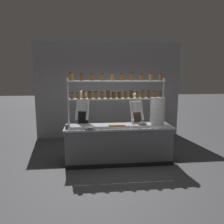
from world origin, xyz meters
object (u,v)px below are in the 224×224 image
(prep_bowl_center_front, at_px, (143,123))
(serving_cup_by_board, at_px, (67,127))
(container_stack, at_px, (157,111))
(cutting_board, at_px, (117,125))
(prep_bowl_near_left, at_px, (90,128))
(chef_center, at_px, (136,119))
(serving_cup_front, at_px, (133,122))
(chef_left, at_px, (83,118))
(spice_shelf_unit, at_px, (117,92))

(prep_bowl_center_front, xyz_separation_m, serving_cup_by_board, (-1.86, -0.29, 0.02))
(container_stack, distance_m, cutting_board, 1.09)
(cutting_board, relative_size, prep_bowl_near_left, 1.68)
(cutting_board, bearing_deg, chef_center, 42.00)
(serving_cup_by_board, bearing_deg, prep_bowl_center_front, 8.77)
(serving_cup_front, bearing_deg, container_stack, -9.04)
(chef_left, bearing_deg, chef_center, 14.93)
(chef_center, bearing_deg, spice_shelf_unit, -164.43)
(chef_center, bearing_deg, serving_cup_front, -122.60)
(chef_left, height_order, prep_bowl_near_left, chef_left)
(cutting_board, distance_m, serving_cup_by_board, 1.22)
(container_stack, relative_size, serving_cup_by_board, 6.42)
(container_stack, height_order, prep_bowl_near_left, container_stack)
(container_stack, bearing_deg, chef_left, 164.46)
(cutting_board, height_order, serving_cup_front, serving_cup_front)
(serving_cup_by_board, bearing_deg, spice_shelf_unit, 23.60)
(spice_shelf_unit, height_order, prep_bowl_center_front, spice_shelf_unit)
(serving_cup_front, distance_m, serving_cup_by_board, 1.67)
(chef_center, bearing_deg, container_stack, -57.91)
(chef_left, xyz_separation_m, cutting_board, (0.83, -0.57, -0.09))
(cutting_board, height_order, prep_bowl_center_front, prep_bowl_center_front)
(prep_bowl_near_left, relative_size, serving_cup_by_board, 2.28)
(chef_left, xyz_separation_m, serving_cup_front, (1.27, -0.42, -0.05))
(chef_center, distance_m, serving_cup_front, 0.43)
(cutting_board, bearing_deg, serving_cup_by_board, -167.30)
(prep_bowl_center_front, bearing_deg, prep_bowl_near_left, -164.04)
(container_stack, xyz_separation_m, serving_cup_by_board, (-2.23, -0.31, -0.28))
(chef_center, height_order, cutting_board, chef_center)
(spice_shelf_unit, xyz_separation_m, cutting_board, (-0.04, -0.27, -0.81))
(cutting_board, bearing_deg, serving_cup_front, 18.24)
(prep_bowl_near_left, xyz_separation_m, prep_bowl_center_front, (1.33, 0.38, -0.00))
(chef_left, xyz_separation_m, prep_bowl_center_front, (1.51, -0.55, -0.07))
(chef_left, xyz_separation_m, serving_cup_by_board, (-0.36, -0.84, -0.05))
(chef_center, relative_size, container_stack, 2.51)
(serving_cup_front, bearing_deg, prep_bowl_center_front, -27.25)
(spice_shelf_unit, height_order, chef_left, spice_shelf_unit)
(serving_cup_by_board, bearing_deg, container_stack, 8.01)
(serving_cup_front, bearing_deg, chef_left, 161.47)
(cutting_board, bearing_deg, prep_bowl_center_front, 1.65)
(cutting_board, bearing_deg, spice_shelf_unit, 82.35)
(prep_bowl_center_front, bearing_deg, chef_left, 160.01)
(chef_center, distance_m, prep_bowl_near_left, 1.54)
(spice_shelf_unit, bearing_deg, prep_bowl_near_left, -137.87)
(prep_bowl_center_front, relative_size, serving_cup_front, 2.05)
(spice_shelf_unit, height_order, container_stack, spice_shelf_unit)
(spice_shelf_unit, relative_size, serving_cup_by_board, 23.84)
(spice_shelf_unit, relative_size, prep_bowl_near_left, 10.45)
(spice_shelf_unit, height_order, prep_bowl_near_left, spice_shelf_unit)
(prep_bowl_near_left, xyz_separation_m, serving_cup_front, (1.09, 0.50, 0.02))
(chef_center, xyz_separation_m, prep_bowl_near_left, (-1.26, -0.90, -0.02))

